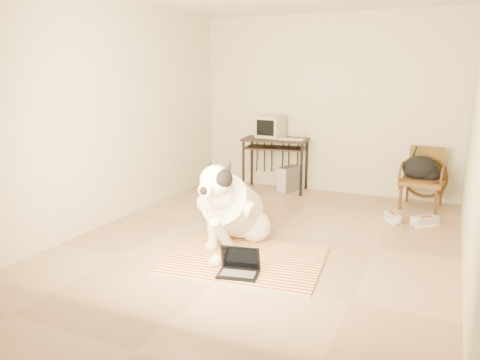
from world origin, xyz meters
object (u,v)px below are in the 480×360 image
Objects in this scene: computer_desk at (275,146)px; pc_tower at (289,179)px; backpack at (422,169)px; crt_monitor at (271,127)px; laptop at (239,267)px; dog at (233,209)px; rattan_chair at (423,178)px.

pc_tower is (0.22, 0.05, -0.52)m from computer_desk.
computer_desk is 2.17m from backpack.
crt_monitor reaches higher than computer_desk.
crt_monitor reaches higher than laptop.
dog is at bearing -85.07° from pc_tower.
crt_monitor is (-0.94, 3.22, 0.92)m from laptop.
rattan_chair is at bearing -2.53° from crt_monitor.
laptop is 3.28m from pc_tower.
dog is 2.54m from computer_desk.
rattan_chair is (1.97, -0.10, 0.22)m from pc_tower.
computer_desk reaches higher than rattan_chair.
backpack is (-0.03, -0.04, 0.12)m from rattan_chair.
dog is 2.99m from rattan_chair.
computer_desk is (-0.44, 2.48, 0.31)m from dog.
dog reaches higher than computer_desk.
rattan_chair reaches higher than laptop.
dog is 3.16× the size of pc_tower.
dog reaches higher than laptop.
computer_desk is 2.36× the size of pc_tower.
crt_monitor is 0.50× the size of rattan_chair.
pc_tower is at bearing 100.75° from laptop.
computer_desk is 2.12× the size of backpack.
pc_tower is at bearing 0.12° from crt_monitor.
laptop is at bearing -113.54° from rattan_chair.
pc_tower is at bearing 13.23° from computer_desk.
crt_monitor is at bearing 153.67° from computer_desk.
crt_monitor is at bearing 177.47° from rattan_chair.
dog is 1.34× the size of computer_desk.
rattan_chair is at bearing -2.97° from pc_tower.
computer_desk is (-0.83, 3.17, 0.64)m from laptop.
computer_desk is 2.21m from rattan_chair.
pc_tower is 0.54× the size of rattan_chair.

